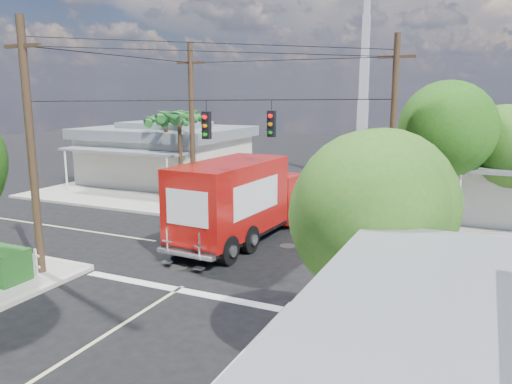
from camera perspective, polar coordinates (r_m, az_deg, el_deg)
The scene contains 13 objects.
ground at distance 20.69m, azimuth -2.33°, elevation -6.97°, with size 120.00×120.00×0.00m, color black.
sidewalk_nw at distance 35.21m, azimuth -10.11°, elevation 0.61°, with size 14.12×14.12×0.14m.
road_markings at distance 19.46m, azimuth -4.32°, elevation -8.18°, with size 32.00×32.00×0.01m.
building_nw at distance 36.81m, azimuth -10.26°, elevation 4.45°, with size 10.80×10.20×4.30m.
radio_tower at distance 38.45m, azimuth 12.14°, elevation 9.78°, with size 0.80×0.80×17.00m.
tree_ne_front at distance 24.37m, azimuth 20.64°, elevation 6.53°, with size 4.21×4.14×6.66m.
tree_ne_back at distance 26.56m, azimuth 26.53°, elevation 5.15°, with size 3.77×3.66×5.82m.
tree_se at distance 10.71m, azimuth 13.57°, elevation -2.16°, with size 3.67×3.54×5.62m.
palm_nw_front at distance 29.96m, azimuth -8.77°, elevation 8.40°, with size 3.01×3.08×5.59m.
palm_nw_back at distance 32.34m, azimuth -10.27°, elevation 7.89°, with size 3.01×3.08×5.19m.
utility_poles at distance 21.89m, azimuth -4.23°, elevation 6.52°, with size 12.00×10.68×9.00m.
vending_boxes at distance 24.51m, azimuth 18.23°, elevation -2.96°, with size 1.90×0.50×1.10m.
delivery_truck at distance 21.80m, azimuth -1.98°, elevation -0.98°, with size 3.18×8.58×3.65m.
Camera 1 is at (8.95, -17.49, 6.47)m, focal length 35.00 mm.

